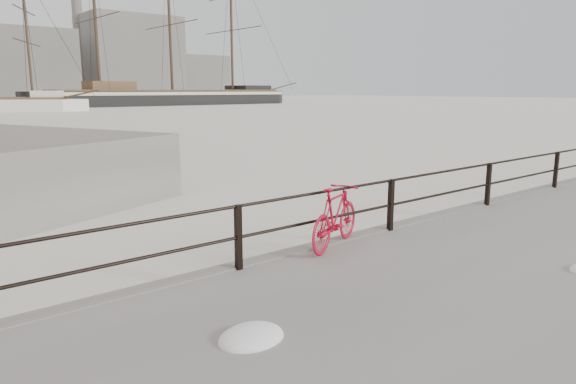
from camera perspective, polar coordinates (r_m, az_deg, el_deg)
ground at (r=10.35m, az=10.52°, el=-5.88°), size 400.00×400.00×0.00m
guardrail at (r=10.04m, az=11.34°, el=-1.43°), size 28.00×0.10×1.00m
bicycle at (r=8.83m, az=5.29°, el=-2.72°), size 1.76×0.93×1.08m
snow_mounds at (r=11.96m, az=28.62°, el=-2.33°), size 24.64×2.88×0.33m
barque_black at (r=106.86m, az=-12.65°, el=9.41°), size 64.48×22.64×35.91m
industrial_west at (r=149.06m, az=-29.05°, el=12.22°), size 32.00×18.00×18.00m
industrial_mid at (r=164.04m, az=-17.06°, el=13.96°), size 26.00×20.00×24.00m
industrial_east at (r=178.30m, az=-10.58°, el=12.40°), size 20.00×16.00×14.00m
smokestack at (r=165.13m, az=-22.32°, el=17.09°), size 2.80×2.80×44.00m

